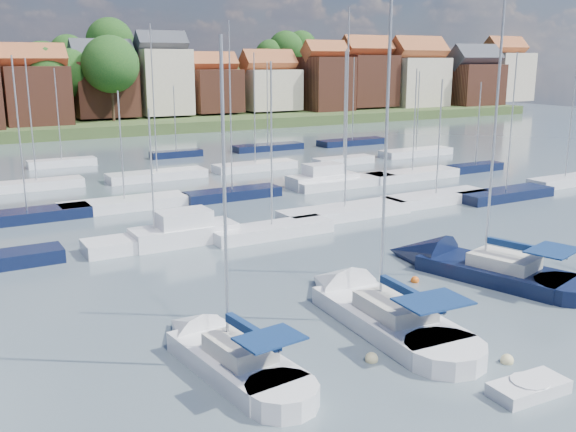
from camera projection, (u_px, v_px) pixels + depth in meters
ground at (162, 186)px, 62.56m from camera, size 260.00×260.00×0.00m
sailboat_left at (220, 353)px, 26.12m from camera, size 3.78×10.47×13.98m
sailboat_centre at (366, 307)px, 31.08m from camera, size 4.18×13.07×17.44m
sailboat_navy at (466, 266)px, 37.14m from camera, size 6.81×13.27×17.72m
tender at (529, 388)px, 23.57m from camera, size 3.06×1.53×0.65m
buoy_c at (371, 361)px, 26.23m from camera, size 0.55×0.55×0.55m
buoy_d at (507, 363)px, 26.09m from camera, size 0.53×0.53×0.53m
buoy_e at (415, 282)px, 35.56m from camera, size 0.47×0.47×0.47m
buoy_g at (403, 320)px, 30.34m from camera, size 0.49×0.49×0.49m
marina_field at (199, 188)px, 59.29m from camera, size 79.62×41.41×15.93m
far_shore_town at (31, 94)px, 140.68m from camera, size 212.46×90.00×22.27m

